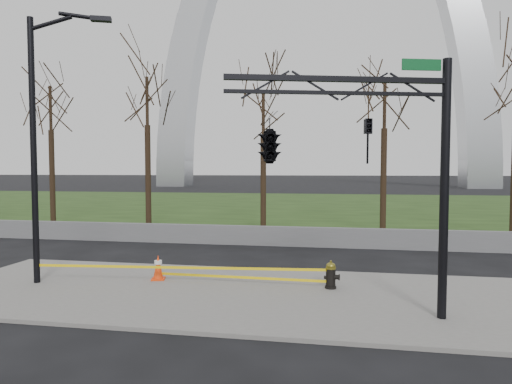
% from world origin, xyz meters
% --- Properties ---
extents(ground, '(500.00, 500.00, 0.00)m').
position_xyz_m(ground, '(0.00, 0.00, 0.00)').
color(ground, black).
rests_on(ground, ground).
extents(sidewalk, '(18.00, 6.00, 0.10)m').
position_xyz_m(sidewalk, '(0.00, 0.00, 0.05)').
color(sidewalk, slate).
rests_on(sidewalk, ground).
extents(grass_strip, '(120.00, 40.00, 0.06)m').
position_xyz_m(grass_strip, '(0.00, 30.00, 0.03)').
color(grass_strip, '#213814').
rests_on(grass_strip, ground).
extents(guardrail, '(60.00, 0.30, 0.90)m').
position_xyz_m(guardrail, '(0.00, 8.00, 0.45)').
color(guardrail, '#59595B').
rests_on(guardrail, ground).
extents(gateway_arch, '(66.00, 6.00, 65.00)m').
position_xyz_m(gateway_arch, '(0.00, 75.00, 32.50)').
color(gateway_arch, '#BABDC2').
rests_on(gateway_arch, ground).
extents(tree_row, '(49.70, 4.00, 9.35)m').
position_xyz_m(tree_row, '(1.85, 12.00, 4.67)').
color(tree_row, black).
rests_on(tree_row, ground).
extents(fire_hydrant, '(0.50, 0.33, 0.81)m').
position_xyz_m(fire_hydrant, '(2.35, 0.85, 0.47)').
color(fire_hydrant, black).
rests_on(fire_hydrant, sidewalk).
extents(traffic_cone, '(0.49, 0.49, 0.78)m').
position_xyz_m(traffic_cone, '(-2.95, 0.94, 0.49)').
color(traffic_cone, '#F63B0C').
rests_on(traffic_cone, sidewalk).
extents(street_light, '(2.30, 0.95, 8.21)m').
position_xyz_m(street_light, '(-6.23, 0.06, 4.69)').
color(street_light, black).
rests_on(street_light, ground).
extents(traffic_signal_mast, '(4.95, 2.54, 6.00)m').
position_xyz_m(traffic_signal_mast, '(1.73, -2.07, 4.15)').
color(traffic_signal_mast, black).
rests_on(traffic_signal_mast, ground).
extents(caution_tape, '(8.78, 0.95, 0.42)m').
position_xyz_m(caution_tape, '(-1.40, 0.60, 0.50)').
color(caution_tape, yellow).
rests_on(caution_tape, ground).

